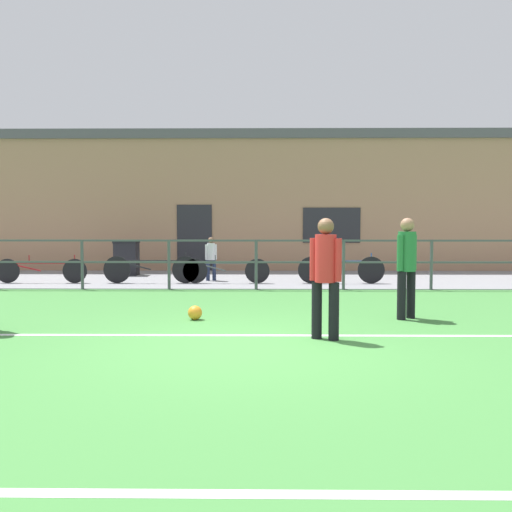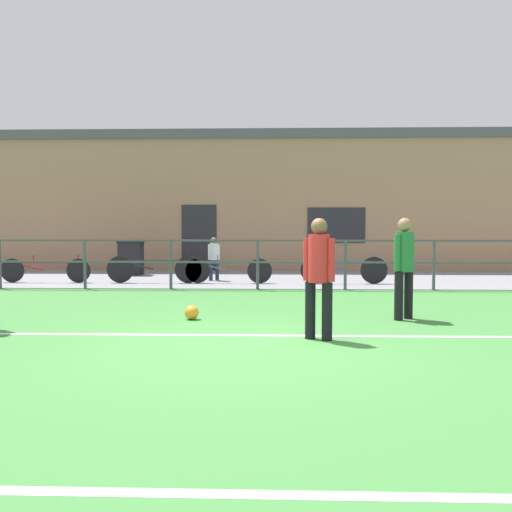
# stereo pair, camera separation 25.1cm
# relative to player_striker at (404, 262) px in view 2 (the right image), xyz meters

# --- Properties ---
(ground) EXTENTS (60.00, 44.00, 0.04)m
(ground) POSITION_rel_player_striker_xyz_m (-2.44, -2.03, -0.93)
(ground) COLOR #42843D
(field_line_touchline) EXTENTS (36.00, 0.11, 0.00)m
(field_line_touchline) POSITION_rel_player_striker_xyz_m (-2.44, -1.38, -0.91)
(field_line_touchline) COLOR white
(field_line_touchline) RESTS_ON ground
(field_line_hash) EXTENTS (36.00, 0.11, 0.00)m
(field_line_hash) POSITION_rel_player_striker_xyz_m (-2.44, -5.95, -0.91)
(field_line_hash) COLOR white
(field_line_hash) RESTS_ON ground
(pavement_strip) EXTENTS (48.00, 5.00, 0.02)m
(pavement_strip) POSITION_rel_player_striker_xyz_m (-2.44, 6.47, -0.90)
(pavement_strip) COLOR gray
(pavement_strip) RESTS_ON ground
(perimeter_fence) EXTENTS (36.07, 0.07, 1.15)m
(perimeter_fence) POSITION_rel_player_striker_xyz_m (-2.44, 3.97, -0.17)
(perimeter_fence) COLOR #474C51
(perimeter_fence) RESTS_ON ground
(clubhouse_facade) EXTENTS (28.00, 2.56, 4.47)m
(clubhouse_facade) POSITION_rel_player_striker_xyz_m (-2.44, 10.17, 1.33)
(clubhouse_facade) COLOR #A37A5B
(clubhouse_facade) RESTS_ON ground
(player_striker) EXTENTS (0.37, 0.31, 1.61)m
(player_striker) POSITION_rel_player_striker_xyz_m (0.00, 0.00, 0.00)
(player_striker) COLOR black
(player_striker) RESTS_ON ground
(player_winger) EXTENTS (0.40, 0.28, 1.59)m
(player_winger) POSITION_rel_player_striker_xyz_m (-1.47, -1.62, -0.01)
(player_winger) COLOR black
(player_winger) RESTS_ON ground
(soccer_ball_match) EXTENTS (0.23, 0.23, 0.23)m
(soccer_ball_match) POSITION_rel_player_striker_xyz_m (-3.36, -0.13, -0.80)
(soccer_ball_match) COLOR orange
(soccer_ball_match) RESTS_ON ground
(spectator_child) EXTENTS (0.30, 0.20, 1.14)m
(spectator_child) POSITION_rel_player_striker_xyz_m (-3.65, 5.84, -0.25)
(spectator_child) COLOR #232D4C
(spectator_child) RESTS_ON pavement_strip
(bicycle_parked_1) EXTENTS (2.31, 0.04, 0.71)m
(bicycle_parked_1) POSITION_rel_player_striker_xyz_m (-7.87, 5.17, -0.57)
(bicycle_parked_1) COLOR black
(bicycle_parked_1) RESTS_ON pavement_strip
(bicycle_parked_2) EXTENTS (2.41, 0.04, 0.77)m
(bicycle_parked_2) POSITION_rel_player_striker_xyz_m (-5.09, 5.17, -0.54)
(bicycle_parked_2) COLOR black
(bicycle_parked_2) RESTS_ON pavement_strip
(bicycle_parked_3) EXTENTS (2.16, 0.04, 0.76)m
(bicycle_parked_3) POSITION_rel_player_striker_xyz_m (-0.33, 5.17, -0.55)
(bicycle_parked_3) COLOR black
(bicycle_parked_3) RESTS_ON pavement_strip
(bicycle_parked_4) EXTENTS (2.17, 0.04, 0.72)m
(bicycle_parked_4) POSITION_rel_player_striker_xyz_m (-3.21, 5.17, -0.57)
(bicycle_parked_4) COLOR black
(bicycle_parked_4) RESTS_ON pavement_strip
(trash_bin_0) EXTENTS (0.68, 0.58, 1.01)m
(trash_bin_0) POSITION_rel_player_striker_xyz_m (-6.23, 7.38, -0.39)
(trash_bin_0) COLOR black
(trash_bin_0) RESTS_ON pavement_strip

